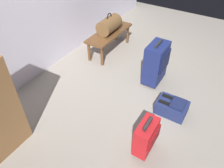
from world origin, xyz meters
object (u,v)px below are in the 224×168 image
at_px(bench, 109,35).
at_px(backpack_navy, 172,107).
at_px(duffel_bag_brown, 109,25).
at_px(cell_phone, 116,24).
at_px(suitcase_upright_navy, 156,63).
at_px(suitcase_small_red, 146,136).

xyz_separation_m(bench, backpack_navy, (-0.86, -1.49, -0.23)).
height_order(bench, duffel_bag_brown, duffel_bag_brown).
bearing_deg(backpack_navy, cell_phone, 52.79).
relative_size(cell_phone, backpack_navy, 0.38).
bearing_deg(duffel_bag_brown, suitcase_upright_navy, -110.95).
bearing_deg(duffel_bag_brown, cell_phone, 9.25).
bearing_deg(bench, backpack_navy, -120.03).
distance_m(bench, suitcase_upright_navy, 1.11).
relative_size(suitcase_small_red, backpack_navy, 1.21).
xyz_separation_m(cell_phone, suitcase_upright_navy, (-0.71, -1.09, -0.04)).
bearing_deg(cell_phone, bench, -170.65).
bearing_deg(suitcase_small_red, duffel_bag_brown, 42.64).
distance_m(bench, cell_phone, 0.32).
bearing_deg(bench, cell_phone, 9.35).
distance_m(bench, backpack_navy, 1.74).
bearing_deg(backpack_navy, suitcase_upright_navy, 44.47).
relative_size(suitcase_upright_navy, backpack_navy, 1.78).
relative_size(duffel_bag_brown, suitcase_upright_navy, 0.65).
bearing_deg(cell_phone, suitcase_small_red, -141.55).
relative_size(bench, suitcase_small_red, 2.17).
height_order(bench, backpack_navy, bench).
xyz_separation_m(suitcase_upright_navy, backpack_navy, (-0.46, -0.45, -0.25)).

